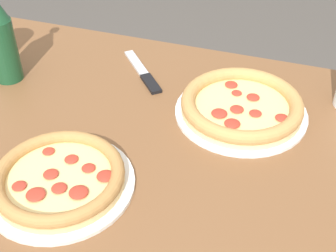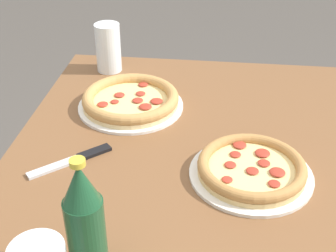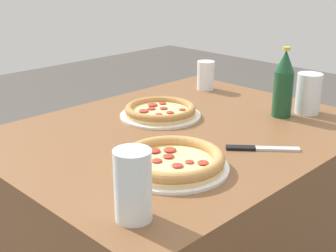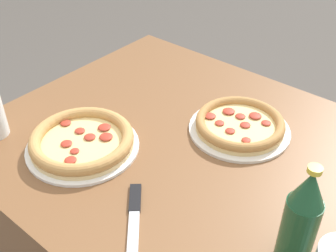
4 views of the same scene
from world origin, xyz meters
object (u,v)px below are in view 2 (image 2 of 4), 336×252
object	(u,v)px
pizza_pepperoni	(251,169)
beer_bottle	(85,222)
glass_red_wine	(108,49)
pizza_margherita	(131,100)
knife	(74,160)

from	to	relation	value
pizza_pepperoni	beer_bottle	size ratio (longest dim) A/B	1.16
pizza_pepperoni	glass_red_wine	bearing A→B (deg)	-139.00
glass_red_wine	beer_bottle	distance (m)	0.79
pizza_pepperoni	glass_red_wine	xyz separation A→B (m)	(-0.49, -0.43, 0.05)
glass_red_wine	beer_bottle	xyz separation A→B (m)	(0.78, 0.14, 0.04)
pizza_margherita	beer_bottle	distance (m)	0.56
beer_bottle	pizza_pepperoni	bearing A→B (deg)	135.99
pizza_margherita	knife	distance (m)	0.27
pizza_margherita	glass_red_wine	distance (m)	0.26
pizza_margherita	beer_bottle	size ratio (longest dim) A/B	1.23
pizza_margherita	pizza_pepperoni	bearing A→B (deg)	50.00
knife	pizza_margherita	bearing A→B (deg)	162.21
pizza_margherita	knife	size ratio (longest dim) A/B	1.71
pizza_pepperoni	beer_bottle	xyz separation A→B (m)	(0.29, -0.28, 0.09)
knife	beer_bottle	bearing A→B (deg)	21.47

